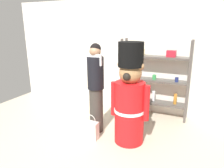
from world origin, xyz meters
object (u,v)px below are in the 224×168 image
at_px(person_shopper, 96,87).
at_px(teddy_bear_guard, 130,98).
at_px(merchandise_shelf, 155,79).
at_px(shopping_bag, 90,130).

bearing_deg(person_shopper, teddy_bear_guard, -9.09).
height_order(merchandise_shelf, shopping_bag, merchandise_shelf).
height_order(teddy_bear_guard, person_shopper, teddy_bear_guard).
xyz_separation_m(teddy_bear_guard, person_shopper, (-0.70, 0.11, 0.09)).
bearing_deg(person_shopper, shopping_bag, -82.42).
xyz_separation_m(merchandise_shelf, shopping_bag, (-0.79, -1.51, -0.69)).
xyz_separation_m(teddy_bear_guard, shopping_bag, (-0.66, -0.21, -0.63)).
relative_size(person_shopper, shopping_bag, 3.58).
bearing_deg(teddy_bear_guard, shopping_bag, -162.74).
bearing_deg(teddy_bear_guard, person_shopper, 170.91).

